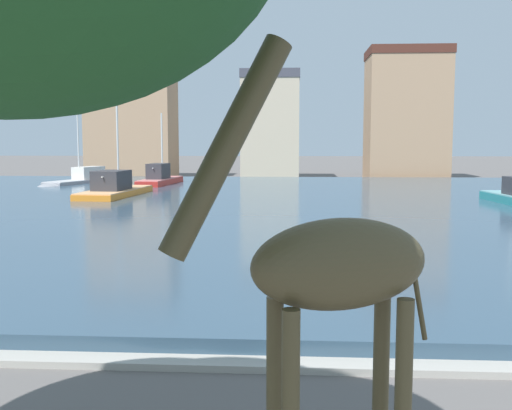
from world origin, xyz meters
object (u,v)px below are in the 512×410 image
at_px(sailboat_grey, 80,181).
at_px(sailboat_orange, 118,191).
at_px(giraffe_statue, 326,275).
at_px(sailboat_red, 162,181).

bearing_deg(sailboat_grey, sailboat_orange, -59.38).
bearing_deg(sailboat_grey, giraffe_statue, -67.30).
xyz_separation_m(sailboat_grey, sailboat_red, (6.65, -0.48, 0.11)).
distance_m(sailboat_orange, sailboat_red, 9.83).
xyz_separation_m(giraffe_statue, sailboat_red, (-10.38, 40.24, -1.81)).
xyz_separation_m(sailboat_grey, sailboat_orange, (6.09, -10.29, 0.09)).
bearing_deg(sailboat_orange, sailboat_red, 86.72).
distance_m(giraffe_statue, sailboat_grey, 44.18).
distance_m(sailboat_grey, sailboat_red, 6.67).
bearing_deg(sailboat_orange, giraffe_statue, -70.22).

